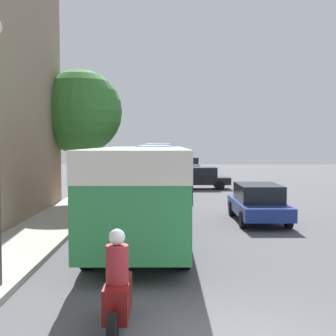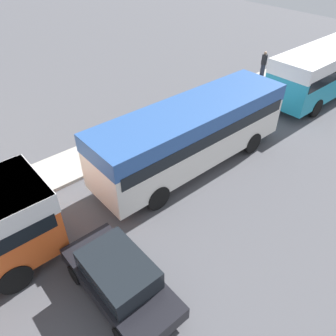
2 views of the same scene
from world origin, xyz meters
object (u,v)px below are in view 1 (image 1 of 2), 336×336
Objects in this scene: car_crossing at (258,202)px; car_far_curb at (200,178)px; pedestrian_near_curb at (80,179)px; car_distant at (191,164)px; pedestrian_walking_away at (118,164)px; bus_third_in_line at (155,158)px; bus_following at (148,165)px; motorcycle_behind_lead at (118,293)px; bus_lead at (142,182)px; bus_rear at (158,154)px.

car_far_curb is at bearing 95.75° from car_crossing.
car_crossing reaches higher than car_far_curb.
pedestrian_near_curb is at bearing 119.35° from car_far_curb.
pedestrian_walking_away is at bearing -153.58° from car_distant.
car_far_curb is 2.38× the size of pedestrian_near_curb.
bus_third_in_line is 1.99× the size of car_crossing.
bus_third_in_line is 10.83m from pedestrian_near_curb.
car_far_curb is 8.35m from pedestrian_near_curb.
car_far_curb is at bearing 57.09° from bus_following.
car_distant is (3.51, 43.91, 0.08)m from motorcycle_behind_lead.
motorcycle_behind_lead reaches higher than car_crossing.
bus_lead reaches higher than motorcycle_behind_lead.
pedestrian_near_curb reaches higher than pedestrian_walking_away.
pedestrian_near_curb reaches higher than motorcycle_behind_lead.
bus_following is 25.51m from car_distant.
bus_third_in_line is 0.98× the size of bus_rear.
bus_following is at bearing 91.16° from bus_lead.
pedestrian_near_curb is (-7.71, -24.24, 0.23)m from car_distant.
car_distant is at bearing 26.42° from pedestrian_walking_away.
motorcycle_behind_lead is 11.63m from car_crossing.
pedestrian_near_curb is (-4.00, 0.97, -0.85)m from bus_following.
car_crossing is at bearing -76.62° from bus_third_in_line.
bus_rear reaches higher than bus_third_in_line.
motorcycle_behind_lead is at bearing 172.63° from car_far_curb.
bus_third_in_line reaches higher than motorcycle_behind_lead.
car_crossing is 30.56m from pedestrian_walking_away.
pedestrian_walking_away is at bearing 106.05° from car_crossing.
bus_following is 5.72× the size of pedestrian_walking_away.
bus_rear is at bearing 89.46° from bus_third_in_line.
bus_rear reaches higher than pedestrian_near_curb.
bus_lead reaches higher than car_crossing.
bus_following is 0.99× the size of bus_rear.
motorcycle_behind_lead is at bearing -89.99° from bus_rear.
pedestrian_near_curb is (-4.09, -9.98, -0.89)m from bus_third_in_line.
bus_lead is 2.30× the size of car_far_curb.
bus_lead is 5.49× the size of pedestrian_near_curb.
pedestrian_near_curb is at bearing 108.13° from bus_lead.
pedestrian_walking_away reaches higher than car_crossing.
bus_following reaches higher than motorcycle_behind_lead.
motorcycle_behind_lead is 0.49× the size of car_crossing.
bus_following is 1.01× the size of bus_third_in_line.
bus_rear is 21.51m from pedestrian_near_curb.
motorcycle_behind_lead is 0.57× the size of car_distant.
car_far_curb is 17.87m from pedestrian_walking_away.
motorcycle_behind_lead is 40.35m from pedestrian_walking_away.
motorcycle_behind_lead is at bearing -89.79° from bus_third_in_line.
car_crossing is 33.14m from car_distant.
bus_third_in_line is at bearing 103.38° from car_crossing.
pedestrian_walking_away is (-3.86, 21.45, -0.87)m from bus_following.
bus_rear is at bearing 89.48° from bus_following.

